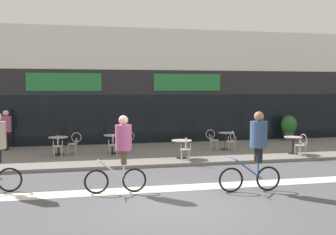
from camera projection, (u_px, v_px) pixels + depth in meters
ground_plane at (175, 205)px, 9.53m from camera, size 120.00×120.00×0.00m
sidewalk_slab at (136, 154)px, 16.59m from camera, size 40.00×5.50×0.12m
storefront_facade at (124, 88)px, 20.98m from camera, size 40.00×4.06×5.75m
bike_lane_stripe at (163, 189)px, 11.06m from camera, size 36.00×0.70×0.01m
bistro_table_0 at (58, 142)px, 15.96m from camera, size 0.78×0.78×0.73m
bistro_table_1 at (112, 140)px, 16.27m from camera, size 0.70×0.70×0.78m
bistro_table_2 at (182, 145)px, 15.18m from camera, size 0.79×0.79×0.70m
bistro_table_3 at (226, 137)px, 17.34m from camera, size 0.66×0.66×0.76m
bistro_table_4 at (293, 142)px, 16.23m from camera, size 0.74×0.74×0.70m
cafe_chair_0_near at (58, 144)px, 15.35m from camera, size 0.45×0.60×0.90m
cafe_chair_0_side at (74, 142)px, 16.08m from camera, size 0.59×0.44×0.90m
cafe_chair_1_near at (113, 143)px, 15.66m from camera, size 0.44×0.59×0.90m
cafe_chair_1_side at (127, 141)px, 16.41m from camera, size 0.59×0.42×0.90m
cafe_chair_2_near at (186, 147)px, 14.57m from camera, size 0.45×0.60×0.90m
cafe_chair_3_near at (231, 140)px, 16.74m from camera, size 0.42×0.58×0.90m
cafe_chair_3_side at (212, 138)px, 17.22m from camera, size 0.59×0.44×0.90m
cafe_chair_4_near at (302, 143)px, 15.63m from camera, size 0.45×0.60×0.90m
planter_pot at (289, 127)px, 20.35m from camera, size 0.81×0.81×1.29m
cyclist_1 at (257, 144)px, 10.70m from camera, size 1.75×0.53×2.20m
cyclist_2 at (122, 147)px, 10.57m from camera, size 1.68×0.49×2.11m
pedestrian_near_end at (6, 126)px, 17.21m from camera, size 0.49×0.49×1.75m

